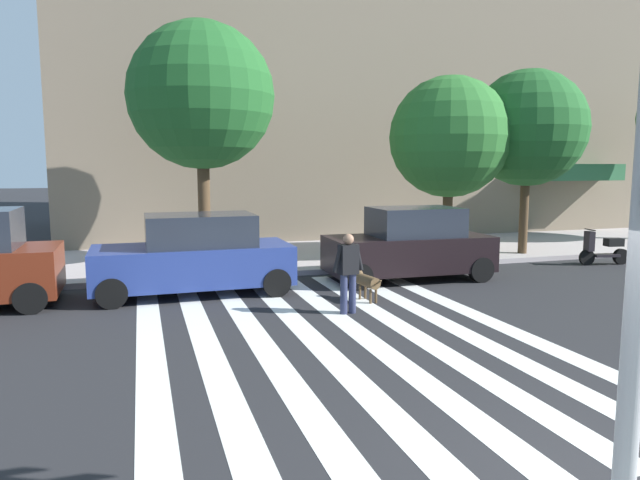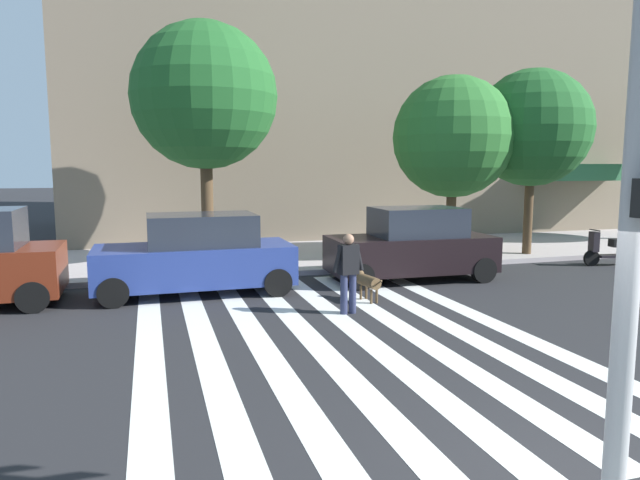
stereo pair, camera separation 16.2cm
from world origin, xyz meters
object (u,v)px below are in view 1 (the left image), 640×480
(parked_car_third_in_line, at_px, (410,245))
(pedestrian_dog_walker, at_px, (348,269))
(parked_scooter, at_px, (604,249))
(dog_on_leash, at_px, (367,281))
(street_tree_nearest, at_px, (201,96))
(street_tree_further, at_px, (528,129))
(parked_car_behind_first, at_px, (195,256))
(street_tree_middle, at_px, (450,137))

(parked_car_third_in_line, bearing_deg, pedestrian_dog_walker, -134.79)
(parked_scooter, bearing_deg, parked_car_third_in_line, -177.68)
(dog_on_leash, bearing_deg, pedestrian_dog_walker, -130.49)
(pedestrian_dog_walker, bearing_deg, dog_on_leash, 49.51)
(street_tree_nearest, xyz_separation_m, street_tree_further, (10.17, -1.33, -0.79))
(parked_scooter, bearing_deg, parked_car_behind_first, -178.74)
(parked_car_behind_first, height_order, parked_car_third_in_line, parked_car_third_in_line)
(parked_scooter, bearing_deg, street_tree_further, 127.51)
(parked_scooter, distance_m, dog_on_leash, 8.97)
(parked_car_third_in_line, relative_size, dog_on_leash, 4.16)
(parked_car_third_in_line, bearing_deg, dog_on_leash, -136.68)
(parked_scooter, height_order, street_tree_further, street_tree_further)
(street_tree_middle, xyz_separation_m, dog_on_leash, (-4.60, -4.48, -3.45))
(parked_scooter, bearing_deg, dog_on_leash, -166.06)
(parked_car_third_in_line, distance_m, parked_scooter, 6.72)
(parked_car_third_in_line, height_order, street_tree_middle, street_tree_middle)
(street_tree_nearest, bearing_deg, dog_on_leash, -61.47)
(parked_car_behind_first, relative_size, street_tree_nearest, 0.65)
(street_tree_middle, bearing_deg, dog_on_leash, -135.82)
(street_tree_middle, distance_m, dog_on_leash, 7.29)
(parked_car_behind_first, relative_size, parked_car_third_in_line, 1.04)
(street_tree_further, height_order, dog_on_leash, street_tree_further)
(parked_car_third_in_line, height_order, dog_on_leash, parked_car_third_in_line)
(street_tree_middle, bearing_deg, street_tree_further, -8.20)
(parked_car_third_in_line, distance_m, street_tree_nearest, 7.32)
(parked_car_behind_first, bearing_deg, dog_on_leash, -27.93)
(street_tree_middle, bearing_deg, parked_scooter, -29.44)
(parked_car_behind_first, xyz_separation_m, street_tree_nearest, (0.62, 3.54, 4.08))
(street_tree_middle, relative_size, dog_on_leash, 5.39)
(parked_scooter, xyz_separation_m, street_tree_further, (-1.49, 1.94, 3.72))
(dog_on_leash, bearing_deg, parked_car_behind_first, 152.07)
(street_tree_further, bearing_deg, parked_car_third_in_line, -157.04)
(parked_scooter, relative_size, street_tree_middle, 0.29)
(parked_car_behind_first, bearing_deg, parked_car_third_in_line, -0.02)
(parked_car_third_in_line, height_order, parked_scooter, parked_car_third_in_line)
(street_tree_further, bearing_deg, street_tree_nearest, 172.56)
(parked_car_behind_first, xyz_separation_m, street_tree_further, (10.79, 2.21, 3.29))
(parked_car_behind_first, xyz_separation_m, parked_scooter, (12.27, 0.27, -0.43))
(street_tree_nearest, bearing_deg, street_tree_middle, -7.18)
(parked_car_third_in_line, relative_size, pedestrian_dog_walker, 2.66)
(parked_scooter, relative_size, pedestrian_dog_walker, 0.99)
(parked_car_third_in_line, xyz_separation_m, dog_on_leash, (-2.00, -1.89, -0.47))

